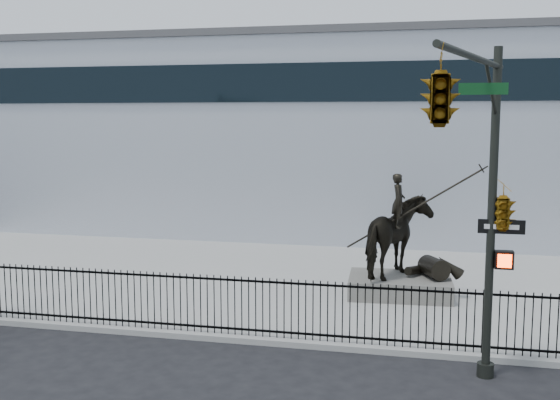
# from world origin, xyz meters

# --- Properties ---
(ground) EXTENTS (120.00, 120.00, 0.00)m
(ground) POSITION_xyz_m (0.00, 0.00, 0.00)
(ground) COLOR black
(ground) RESTS_ON ground
(plaza) EXTENTS (30.00, 12.00, 0.15)m
(plaza) POSITION_xyz_m (0.00, 7.00, 0.07)
(plaza) COLOR #989895
(plaza) RESTS_ON ground
(building) EXTENTS (44.00, 14.00, 9.00)m
(building) POSITION_xyz_m (0.00, 20.00, 4.50)
(building) COLOR silver
(building) RESTS_ON ground
(picket_fence) EXTENTS (22.10, 0.10, 1.50)m
(picket_fence) POSITION_xyz_m (0.00, 1.25, 0.90)
(picket_fence) COLOR black
(picket_fence) RESTS_ON plaza
(statue_plinth) EXTENTS (3.18, 2.28, 0.57)m
(statue_plinth) POSITION_xyz_m (4.94, 5.88, 0.44)
(statue_plinth) COLOR #57554F
(statue_plinth) RESTS_ON plaza
(equestrian_statue) EXTENTS (3.93, 2.54, 3.33)m
(equestrian_statue) POSITION_xyz_m (5.00, 5.89, 1.93)
(equestrian_statue) COLOR black
(equestrian_statue) RESTS_ON statue_plinth
(traffic_signal_right) EXTENTS (2.17, 6.86, 7.00)m
(traffic_signal_right) POSITION_xyz_m (6.47, -2.00, 4.85)
(traffic_signal_right) COLOR black
(traffic_signal_right) RESTS_ON ground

